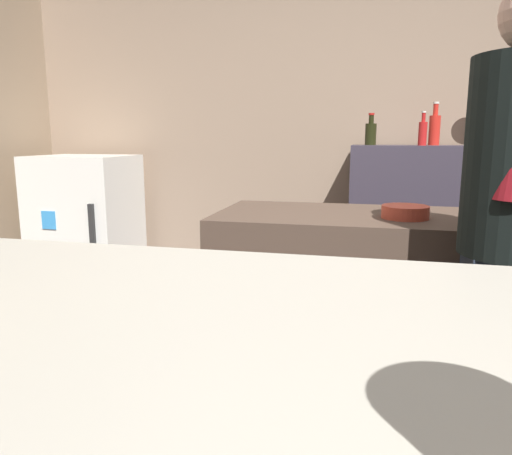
{
  "coord_description": "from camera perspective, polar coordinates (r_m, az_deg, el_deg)",
  "views": [
    {
      "loc": [
        -0.09,
        -1.25,
        1.2
      ],
      "look_at": [
        -0.21,
        -0.75,
        1.11
      ],
      "focal_mm": 33.92,
      "sensor_mm": 36.0,
      "label": 1
    }
  ],
  "objects": [
    {
      "name": "bottle_vinegar",
      "position": [
        3.24,
        24.17,
        10.48
      ],
      "size": [
        0.06,
        0.06,
        0.24
      ],
      "color": "red",
      "rests_on": "back_shelf"
    },
    {
      "name": "bottle_soy",
      "position": [
        3.1,
        19.06,
        10.57
      ],
      "size": [
        0.05,
        0.05,
        0.2
      ],
      "color": "red",
      "rests_on": "back_shelf"
    },
    {
      "name": "prep_counter",
      "position": [
        2.16,
        24.55,
        -10.82
      ],
      "size": [
        2.1,
        0.6,
        0.9
      ],
      "primitive_type": "cube",
      "color": "#4C3A2F",
      "rests_on": "ground"
    },
    {
      "name": "bottle_hot_sauce",
      "position": [
        3.2,
        13.38,
        10.81
      ],
      "size": [
        0.07,
        0.07,
        0.2
      ],
      "color": "black",
      "rests_on": "back_shelf"
    },
    {
      "name": "back_shelf",
      "position": [
        3.25,
        18.84,
        -1.07
      ],
      "size": [
        0.9,
        0.36,
        1.15
      ],
      "primitive_type": "cube",
      "color": "#38323F",
      "rests_on": "ground"
    },
    {
      "name": "wall_back",
      "position": [
        3.45,
        15.09,
        12.7
      ],
      "size": [
        5.2,
        0.1,
        2.7
      ],
      "primitive_type": "cube",
      "color": "gray",
      "rests_on": "ground"
    },
    {
      "name": "mixing_bowl",
      "position": [
        1.93,
        17.18,
        1.77
      ],
      "size": [
        0.18,
        0.18,
        0.05
      ],
      "primitive_type": "cylinder",
      "color": "#D44C37",
      "rests_on": "prep_counter"
    },
    {
      "name": "bottle_olive_oil",
      "position": [
        3.21,
        20.3,
        10.88
      ],
      "size": [
        0.07,
        0.07,
        0.26
      ],
      "color": "red",
      "rests_on": "back_shelf"
    },
    {
      "name": "mini_fridge",
      "position": [
        3.63,
        -19.3,
        -0.52
      ],
      "size": [
        0.64,
        0.58,
        1.08
      ],
      "color": "white",
      "rests_on": "ground"
    }
  ]
}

